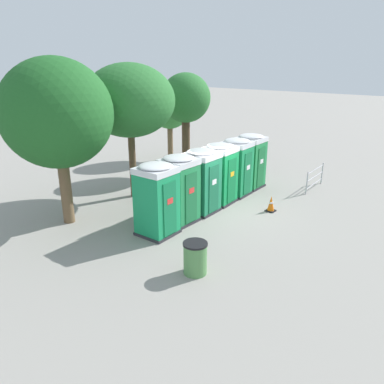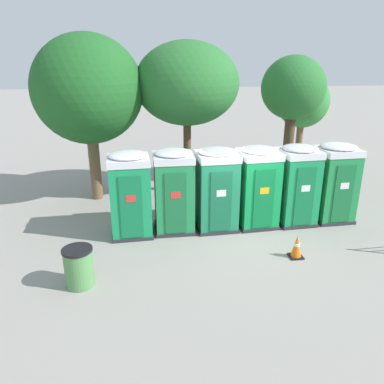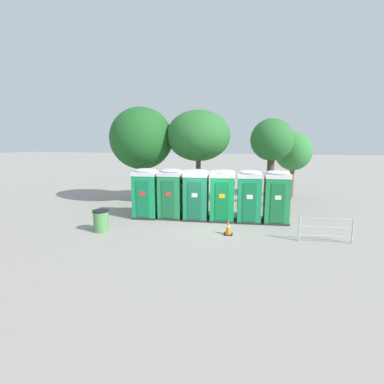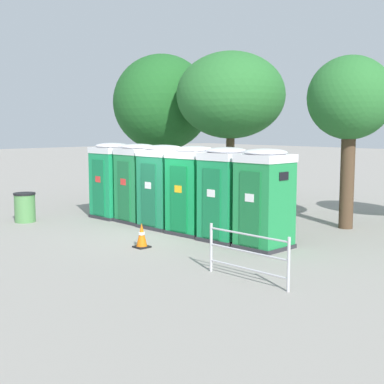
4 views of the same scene
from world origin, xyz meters
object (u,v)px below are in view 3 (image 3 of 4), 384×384
portapotty_1 (171,193)px  portapotty_5 (276,197)px  portapotty_0 (146,193)px  traffic_cone (228,228)px  portapotty_2 (196,194)px  street_tree_2 (272,141)px  portapotty_4 (249,196)px  street_tree_1 (141,139)px  street_tree_0 (198,136)px  trash_can (101,221)px  event_barrier (326,228)px  portapotty_3 (222,195)px  street_tree_3 (293,152)px

portapotty_1 → portapotty_5: bearing=0.6°
portapotty_0 → traffic_cone: size_ratio=3.97×
portapotty_1 → portapotty_2: size_ratio=1.00×
portapotty_2 → street_tree_2: (3.88, 4.02, 2.58)m
portapotty_1 → portapotty_5: size_ratio=1.00×
portapotty_4 → street_tree_1: bearing=154.0°
portapotty_4 → street_tree_1: 7.76m
traffic_cone → street_tree_0: bearing=111.2°
street_tree_1 → portapotty_0: bearing=-68.1°
trash_can → traffic_cone: bearing=5.3°
trash_can → portapotty_2: bearing=35.2°
trash_can → event_barrier: (9.37, 0.25, 0.09)m
event_barrier → traffic_cone: bearing=176.0°
portapotty_0 → street_tree_2: bearing=32.2°
portapotty_2 → street_tree_0: size_ratio=0.45×
portapotty_3 → street_tree_2: street_tree_2 is taller
portapotty_3 → trash_can: 5.84m
street_tree_0 → street_tree_2: street_tree_0 is taller
portapotty_3 → street_tree_2: (2.58, 3.98, 2.58)m
street_tree_2 → street_tree_0: bearing=-172.6°
portapotty_0 → traffic_cone: portapotty_0 is taller
street_tree_2 → trash_can: size_ratio=5.44×
portapotty_2 → event_barrier: 6.12m
portapotty_2 → event_barrier: portapotty_2 is taller
street_tree_0 → street_tree_1: size_ratio=0.96×
portapotty_1 → trash_can: size_ratio=2.66×
portapotty_5 → traffic_cone: (-2.15, -2.27, -0.97)m
portapotty_4 → street_tree_2: street_tree_2 is taller
portapotty_4 → portapotty_5: same height
portapotty_5 → street_tree_0: street_tree_0 is taller
portapotty_2 → traffic_cone: (1.75, -2.17, -0.97)m
street_tree_3 → event_barrier: bearing=-89.7°
portapotty_2 → portapotty_5: 3.90m
portapotty_2 → street_tree_3: street_tree_3 is taller
portapotty_5 → event_barrier: portapotty_5 is taller
portapotty_2 → street_tree_2: bearing=46.0°
portapotty_5 → trash_can: size_ratio=2.66×
portapotty_3 → trash_can: portapotty_3 is taller
portapotty_4 → street_tree_2: 4.90m
street_tree_1 → event_barrier: bearing=-30.8°
portapotty_1 → portapotty_3: same height
street_tree_0 → portapotty_1: bearing=-104.3°
portapotty_2 → street_tree_2: size_ratio=0.49×
portapotty_2 → portapotty_4: size_ratio=1.00×
portapotty_2 → portapotty_3: same height
portapotty_0 → portapotty_5: size_ratio=1.00×
portapotty_5 → street_tree_2: (-0.02, 3.92, 2.58)m
portapotty_0 → event_barrier: 8.54m
event_barrier → portapotty_1: bearing=160.1°
portapotty_0 → portapotty_3: same height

